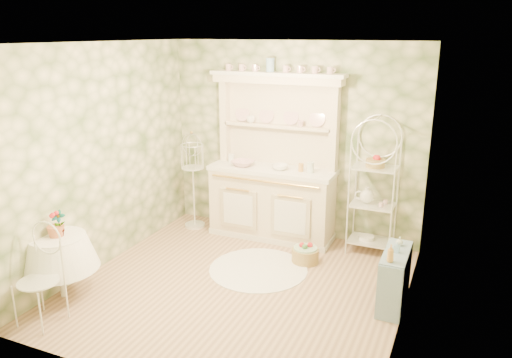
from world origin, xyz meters
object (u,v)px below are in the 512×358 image
at_px(bakers_rack, 374,185).
at_px(side_shelf, 394,279).
at_px(floor_basket, 305,255).
at_px(birdcage_stand, 193,180).
at_px(kitchen_dresser, 272,158).
at_px(cafe_chair, 38,278).
at_px(round_table, 60,267).

xyz_separation_m(bakers_rack, side_shelf, (0.50, -1.27, -0.61)).
bearing_deg(floor_basket, birdcage_stand, 165.36).
height_order(kitchen_dresser, floor_basket, kitchen_dresser).
distance_m(kitchen_dresser, cafe_chair, 3.30).
relative_size(bakers_rack, cafe_chair, 1.87).
distance_m(kitchen_dresser, birdcage_stand, 1.27).
distance_m(bakers_rack, cafe_chair, 4.05).
relative_size(cafe_chair, floor_basket, 3.20).
distance_m(side_shelf, birdcage_stand, 3.29).
relative_size(cafe_chair, birdcage_stand, 0.67).
xyz_separation_m(cafe_chair, birdcage_stand, (0.10, 2.84, 0.24)).
relative_size(side_shelf, floor_basket, 2.33).
distance_m(round_table, cafe_chair, 0.53).
height_order(cafe_chair, floor_basket, cafe_chair).
height_order(birdcage_stand, floor_basket, birdcage_stand).
bearing_deg(bakers_rack, round_table, -137.99).
xyz_separation_m(cafe_chair, floor_basket, (1.99, 2.35, -0.39)).
xyz_separation_m(bakers_rack, birdcage_stand, (-2.58, -0.16, -0.19)).
height_order(bakers_rack, cafe_chair, bakers_rack).
relative_size(kitchen_dresser, side_shelf, 3.21).
xyz_separation_m(side_shelf, cafe_chair, (-3.17, -1.74, 0.18)).
relative_size(kitchen_dresser, bakers_rack, 1.25).
bearing_deg(kitchen_dresser, side_shelf, -33.00).
xyz_separation_m(round_table, cafe_chair, (0.19, -0.48, 0.13)).
distance_m(bakers_rack, round_table, 3.86).
distance_m(cafe_chair, floor_basket, 3.10).
distance_m(kitchen_dresser, round_table, 3.00).
relative_size(round_table, birdcage_stand, 0.49).
xyz_separation_m(kitchen_dresser, bakers_rack, (1.38, 0.04, -0.23)).
distance_m(kitchen_dresser, floor_basket, 1.40).
bearing_deg(cafe_chair, round_table, 108.57).
height_order(bakers_rack, floor_basket, bakers_rack).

